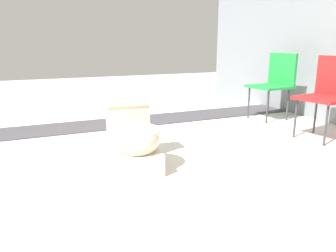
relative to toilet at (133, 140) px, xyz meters
name	(u,v)px	position (x,y,z in m)	size (l,w,h in m)	color
ground_plane	(117,163)	(-0.12, -0.11, -0.22)	(14.00, 14.00, 0.00)	beige
gravel_strip	(129,122)	(-1.44, 0.39, -0.21)	(0.56, 8.00, 0.01)	#423F44
toilet	(133,140)	(0.00, 0.00, 0.00)	(0.66, 0.43, 0.52)	beige
folding_chair_left	(276,79)	(-0.92, 2.20, 0.29)	(0.47, 0.47, 0.83)	#1E8C38
folding_chair_middle	(330,89)	(0.01, 2.08, 0.29)	(0.50, 0.50, 0.83)	red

